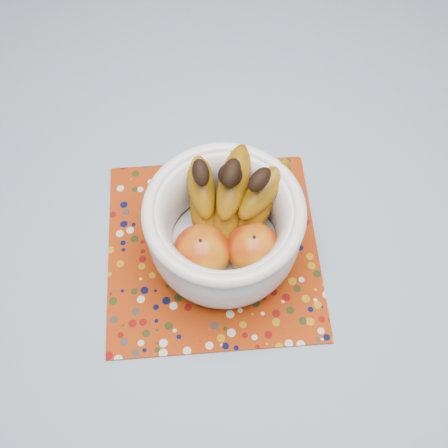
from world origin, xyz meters
The scene contains 4 objects.
table centered at (0.00, 0.00, 0.67)m, with size 1.20×1.20×0.75m.
tablecloth centered at (0.00, 0.00, 0.76)m, with size 1.32×1.32×0.01m, color #6081A1.
placemat centered at (-0.05, -0.10, 0.76)m, with size 0.36×0.36×0.00m, color #962C08.
fruit_bowl centered at (-0.02, -0.09, 0.85)m, with size 0.27×0.25×0.20m.
Camera 1 is at (-0.04, -0.48, 1.58)m, focal length 42.00 mm.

